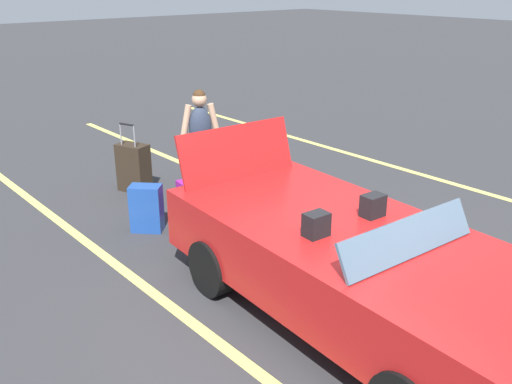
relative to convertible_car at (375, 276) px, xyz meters
name	(u,v)px	position (x,y,z in m)	size (l,w,h in m)	color
ground_plane	(355,321)	(-0.20, 0.01, -0.59)	(80.00, 80.00, 0.00)	#333335
lot_line_near	(261,375)	(-0.20, -1.19, -0.59)	(18.00, 0.12, 0.01)	#EAE066
lot_line_mid	(441,272)	(-0.20, 1.51, -0.59)	(18.00, 0.12, 0.01)	#EAE066
convertible_car	(375,276)	(0.00, 0.00, 0.00)	(4.25, 2.05, 1.53)	red
suitcase_large_black	(134,168)	(-4.75, 0.20, -0.22)	(0.55, 0.43, 1.08)	#2D2319
suitcase_medium_bright	(147,208)	(-3.33, -0.42, -0.28)	(0.45, 0.45, 0.62)	#1E479E
suitcase_small_carryon	(188,200)	(-3.36, 0.24, -0.34)	(0.36, 0.26, 0.50)	#991E8C
traveler_person	(201,140)	(-3.72, 0.75, 0.34)	(0.35, 0.58, 1.65)	black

